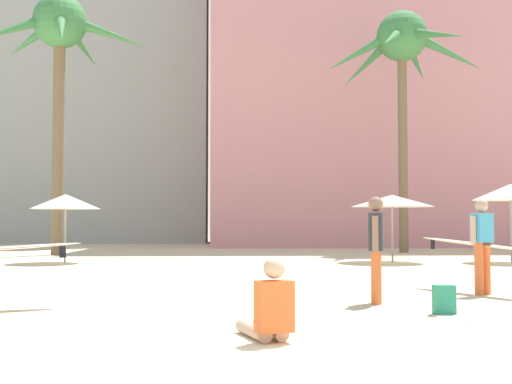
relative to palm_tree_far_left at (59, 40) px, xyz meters
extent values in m
plane|color=beige|center=(7.75, -19.30, -8.45)|extent=(120.00, 120.00, 0.00)
cube|color=pink|center=(17.38, 10.69, 0.52)|extent=(23.20, 10.60, 17.95)
cube|color=#A8A8A3|center=(-3.74, 16.56, 3.70)|extent=(18.20, 9.52, 24.30)
cylinder|color=brown|center=(0.01, -0.01, -3.87)|extent=(0.45, 0.45, 9.17)
sphere|color=#428447|center=(0.01, -0.01, 0.72)|extent=(2.09, 2.09, 2.09)
cone|color=#428447|center=(1.96, 0.01, 0.24)|extent=(3.02, 0.50, 1.40)
cone|color=#428447|center=(0.44, 1.89, 0.24)|extent=(1.12, 3.04, 1.39)
cone|color=#428447|center=(-1.53, 1.22, 0.28)|extent=(2.65, 2.25, 1.32)
cone|color=#428447|center=(-1.52, -1.11, 0.05)|extent=(2.64, 2.07, 1.75)
cone|color=#428447|center=(0.51, -1.76, -0.06)|extent=(1.22, 2.84, 1.96)
cylinder|color=brown|center=(13.96, 1.22, -3.89)|extent=(0.38, 0.38, 9.11)
sphere|color=#428447|center=(13.96, 1.22, 0.66)|extent=(2.12, 2.12, 2.12)
cone|color=#428447|center=(15.89, 1.10, -0.05)|extent=(3.04, 0.66, 1.84)
cone|color=#428447|center=(15.01, 2.90, 0.05)|extent=(2.03, 2.86, 1.64)
cone|color=#428447|center=(12.81, 2.71, -0.13)|extent=(2.17, 2.62, 1.99)
cone|color=#428447|center=(12.08, 1.00, -0.12)|extent=(2.99, 0.80, 1.98)
cone|color=#428447|center=(13.09, -0.56, 0.07)|extent=(1.77, 2.98, 1.62)
cone|color=#428447|center=(14.79, -0.64, 0.20)|extent=(1.70, 3.06, 1.36)
cylinder|color=gray|center=(1.50, -4.75, -7.36)|extent=(0.06, 0.06, 2.17)
cone|color=beige|center=(1.50, -4.75, -6.52)|extent=(2.20, 2.20, 0.47)
cylinder|color=gray|center=(11.92, -4.89, -7.37)|extent=(0.06, 0.06, 2.16)
cone|color=beige|center=(11.92, -4.89, -6.48)|extent=(2.66, 2.66, 0.38)
cylinder|color=gray|center=(15.66, -5.21, -7.20)|extent=(0.06, 0.06, 2.50)
cone|color=white|center=(15.66, -5.21, -6.21)|extent=(2.39, 2.39, 0.51)
cube|color=white|center=(10.42, -16.76, -8.44)|extent=(1.83, 1.50, 0.01)
cube|color=#2E8B60|center=(9.72, -16.33, -8.24)|extent=(0.31, 0.19, 0.42)
cube|color=#256F4D|center=(9.73, -16.21, -8.32)|extent=(0.21, 0.07, 0.18)
cylinder|color=orange|center=(11.32, -13.88, -7.98)|extent=(0.22, 0.22, 0.94)
cylinder|color=orange|center=(11.15, -13.99, -7.98)|extent=(0.22, 0.22, 0.94)
cube|color=#4CB2DB|center=(11.24, -13.93, -7.24)|extent=(0.46, 0.40, 0.52)
sphere|color=#D1A889|center=(11.24, -13.93, -6.84)|extent=(0.33, 0.33, 0.24)
cylinder|color=#D1A889|center=(11.45, -13.80, -7.28)|extent=(0.14, 0.14, 0.50)
cylinder|color=#D1A889|center=(11.03, -14.07, -7.28)|extent=(0.14, 0.14, 0.50)
ellipsoid|color=beige|center=(11.24, -13.63, -7.55)|extent=(1.48, 2.59, 0.23)
ellipsoid|color=gold|center=(11.24, -13.63, -7.55)|extent=(1.50, 2.60, 0.20)
cube|color=black|center=(10.75, -12.64, -7.59)|extent=(0.06, 0.11, 0.19)
cube|color=black|center=(4.08, -15.25, -7.60)|extent=(0.11, 0.05, 0.19)
cylinder|color=#D1A889|center=(6.94, -18.00, -8.37)|extent=(0.40, 0.80, 0.16)
cylinder|color=#D1A889|center=(7.13, -17.94, -8.37)|extent=(0.40, 0.80, 0.16)
cube|color=orange|center=(7.16, -18.35, -8.05)|extent=(0.45, 0.33, 0.56)
sphere|color=#D1A889|center=(7.16, -18.35, -7.63)|extent=(0.30, 0.30, 0.24)
cylinder|color=orange|center=(9.01, -15.18, -8.02)|extent=(0.20, 0.20, 0.85)
cylinder|color=orange|center=(9.07, -14.99, -8.02)|extent=(0.20, 0.20, 0.85)
cube|color=#333842|center=(9.04, -15.08, -7.29)|extent=(0.32, 0.44, 0.61)
sphere|color=#936B51|center=(9.04, -15.08, -6.85)|extent=(0.30, 0.30, 0.24)
cylinder|color=#936B51|center=(8.97, -15.32, -7.33)|extent=(0.12, 0.12, 0.58)
cylinder|color=#936B51|center=(9.11, -14.84, -7.33)|extent=(0.12, 0.12, 0.58)
camera|label=1|loc=(6.66, -25.43, -7.11)|focal=45.37mm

